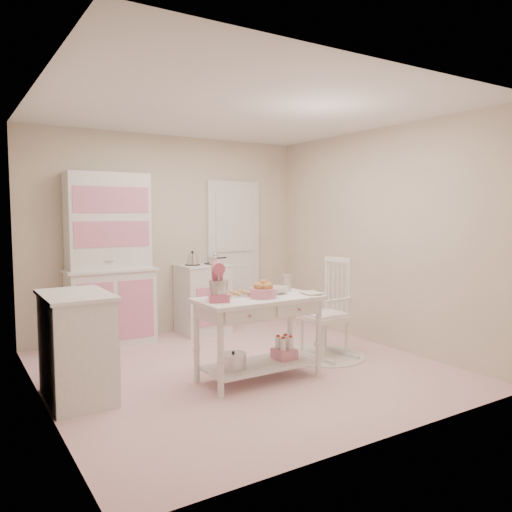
{
  "coord_description": "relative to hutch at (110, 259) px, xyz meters",
  "views": [
    {
      "loc": [
        -2.55,
        -4.3,
        1.6
      ],
      "look_at": [
        0.24,
        0.14,
        1.14
      ],
      "focal_mm": 35.0,
      "sensor_mm": 36.0,
      "label": 1
    }
  ],
  "objects": [
    {
      "name": "work_table",
      "position": [
        0.83,
        -2.02,
        -0.64
      ],
      "size": [
        1.2,
        0.6,
        0.8
      ],
      "primitive_type": "cube",
      "color": "white",
      "rests_on": "ground"
    },
    {
      "name": "lace_rug",
      "position": [
        1.87,
        -1.74,
        -1.03
      ],
      "size": [
        0.92,
        0.92,
        0.01
      ],
      "primitive_type": "cylinder",
      "color": "white",
      "rests_on": "ground"
    },
    {
      "name": "hutch",
      "position": [
        0.0,
        0.0,
        0.0
      ],
      "size": [
        1.06,
        0.5,
        2.08
      ],
      "primitive_type": "cube",
      "color": "white",
      "rests_on": "ground"
    },
    {
      "name": "stove",
      "position": [
        1.2,
        -0.05,
        -0.58
      ],
      "size": [
        0.62,
        0.57,
        0.92
      ],
      "primitive_type": "cube",
      "color": "white",
      "rests_on": "ground"
    },
    {
      "name": "rocking_chair",
      "position": [
        1.87,
        -1.74,
        -0.49
      ],
      "size": [
        0.52,
        0.75,
        1.1
      ],
      "primitive_type": "cube",
      "rotation": [
        0.0,
        0.0,
        0.06
      ],
      "color": "white",
      "rests_on": "ground"
    },
    {
      "name": "metal_pitcher",
      "position": [
        1.27,
        -1.86,
        -0.16
      ],
      "size": [
        0.1,
        0.1,
        0.17
      ],
      "primitive_type": "cylinder",
      "color": "silver",
      "rests_on": "work_table"
    },
    {
      "name": "room_shell",
      "position": [
        0.88,
        -1.66,
        0.61
      ],
      "size": [
        3.84,
        3.84,
        2.62
      ],
      "color": "pink",
      "rests_on": "ground"
    },
    {
      "name": "bread_basket",
      "position": [
        0.85,
        -2.07,
        -0.19
      ],
      "size": [
        0.25,
        0.25,
        0.09
      ],
      "primitive_type": "cylinder",
      "color": "pink",
      "rests_on": "work_table"
    },
    {
      "name": "recipe_book",
      "position": [
        1.28,
        -2.14,
        -0.23
      ],
      "size": [
        0.19,
        0.23,
        0.02
      ],
      "primitive_type": "imported",
      "rotation": [
        0.0,
        0.0,
        -0.14
      ],
      "color": "silver",
      "rests_on": "work_table"
    },
    {
      "name": "cookie_tray",
      "position": [
        0.68,
        -1.84,
        -0.23
      ],
      "size": [
        0.34,
        0.24,
        0.02
      ],
      "primitive_type": "cube",
      "color": "silver",
      "rests_on": "work_table"
    },
    {
      "name": "stand_mixer",
      "position": [
        0.41,
        -2.0,
        -0.07
      ],
      "size": [
        0.29,
        0.34,
        0.34
      ],
      "primitive_type": "cube",
      "rotation": [
        0.0,
        0.0,
        -0.39
      ],
      "color": "#CC5674",
      "rests_on": "work_table"
    },
    {
      "name": "door",
      "position": [
        1.83,
        0.21,
        -0.02
      ],
      "size": [
        0.82,
        0.05,
        2.04
      ],
      "primitive_type": "cube",
      "color": "white",
      "rests_on": "ground"
    },
    {
      "name": "mixing_bowl",
      "position": [
        1.09,
        -1.94,
        -0.2
      ],
      "size": [
        0.22,
        0.22,
        0.07
      ],
      "primitive_type": "imported",
      "color": "silver",
      "rests_on": "work_table"
    },
    {
      "name": "base_cabinet",
      "position": [
        -0.75,
        -1.62,
        -0.58
      ],
      "size": [
        0.54,
        0.84,
        0.92
      ],
      "primitive_type": "cube",
      "color": "white",
      "rests_on": "ground"
    }
  ]
}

